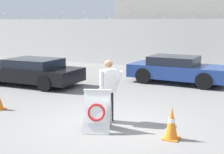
{
  "coord_description": "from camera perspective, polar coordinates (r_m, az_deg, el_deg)",
  "views": [
    {
      "loc": [
        3.49,
        -7.36,
        2.79
      ],
      "look_at": [
        -0.45,
        1.16,
        1.11
      ],
      "focal_mm": 50.0,
      "sensor_mm": 36.0,
      "label": 1
    }
  ],
  "objects": [
    {
      "name": "ground_plane",
      "position": [
        8.61,
        -0.51,
        -8.79
      ],
      "size": [
        90.0,
        90.0,
        0.0
      ],
      "primitive_type": "plane",
      "color": "gray"
    },
    {
      "name": "perimeter_wall",
      "position": [
        18.88,
        14.19,
        5.83
      ],
      "size": [
        36.0,
        0.3,
        3.39
      ],
      "color": "silver",
      "rests_on": "ground_plane"
    },
    {
      "name": "building_block",
      "position": [
        23.37,
        14.56,
        8.91
      ],
      "size": [
        9.85,
        5.31,
        4.84
      ],
      "color": "beige",
      "rests_on": "ground_plane"
    },
    {
      "name": "barricade_sign",
      "position": [
        8.07,
        -2.7,
        -6.11
      ],
      "size": [
        0.9,
        0.96,
        1.08
      ],
      "rotation": [
        0.0,
        0.0,
        0.34
      ],
      "color": "white",
      "rests_on": "ground_plane"
    },
    {
      "name": "security_guard",
      "position": [
        8.66,
        -0.63,
        -1.94
      ],
      "size": [
        0.55,
        0.62,
        1.76
      ],
      "rotation": [
        0.0,
        0.0,
        1.2
      ],
      "color": "black",
      "rests_on": "ground_plane"
    },
    {
      "name": "traffic_cone_mid",
      "position": [
        7.66,
        10.84,
        -8.28
      ],
      "size": [
        0.37,
        0.37,
        0.8
      ],
      "color": "orange",
      "rests_on": "ground_plane"
    },
    {
      "name": "parked_car_front_coupe",
      "position": [
        14.32,
        -14.64,
        1.03
      ],
      "size": [
        4.68,
        1.99,
        1.18
      ],
      "rotation": [
        0.0,
        0.0,
        3.15
      ],
      "color": "black",
      "rests_on": "ground_plane"
    },
    {
      "name": "parked_car_rear_sedan",
      "position": [
        14.56,
        11.85,
        1.4
      ],
      "size": [
        4.47,
        2.16,
        1.23
      ],
      "rotation": [
        0.0,
        0.0,
        -0.06
      ],
      "color": "black",
      "rests_on": "ground_plane"
    }
  ]
}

